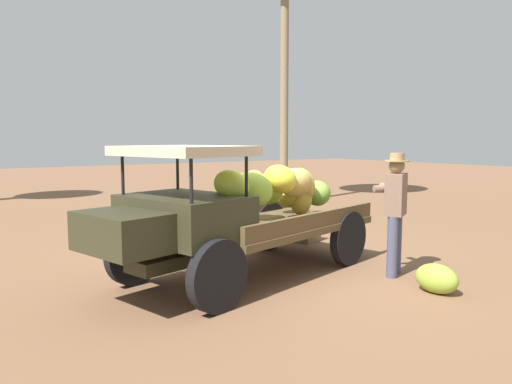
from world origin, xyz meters
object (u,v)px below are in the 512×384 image
object	(u,v)px
wooden_crate	(303,231)
loose_banana_bunch	(437,279)
truck	(237,210)
farmer	(395,206)

from	to	relation	value
wooden_crate	loose_banana_bunch	bearing A→B (deg)	78.98
truck	loose_banana_bunch	distance (m)	2.76
farmer	loose_banana_bunch	bearing A→B (deg)	138.45
truck	loose_banana_bunch	xyz separation A→B (m)	(-1.71, 2.02, -0.77)
wooden_crate	loose_banana_bunch	xyz separation A→B (m)	(0.66, 3.41, -0.00)
farmer	wooden_crate	distance (m)	2.71
wooden_crate	truck	bearing A→B (deg)	30.32
wooden_crate	loose_banana_bunch	world-z (taller)	wooden_crate
truck	loose_banana_bunch	bearing A→B (deg)	116.37
truck	wooden_crate	xyz separation A→B (m)	(-2.37, -1.39, -0.77)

